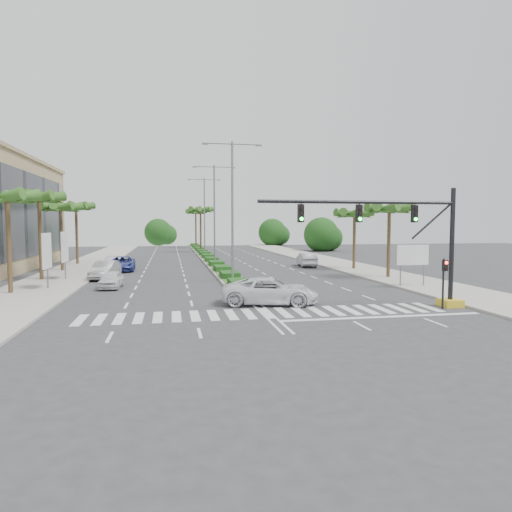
{
  "coord_description": "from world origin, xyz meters",
  "views": [
    {
      "loc": [
        -5.29,
        -24.89,
        5.07
      ],
      "look_at": [
        0.09,
        3.58,
        3.0
      ],
      "focal_mm": 32.0,
      "sensor_mm": 36.0,
      "label": 1
    }
  ],
  "objects_px": {
    "car_right": "(307,260)",
    "car_parked_b": "(105,270)",
    "car_parked_d": "(112,262)",
    "car_crossing": "(270,291)",
    "car_parked_c": "(122,264)",
    "car_parked_a": "(111,280)"
  },
  "relations": [
    {
      "from": "car_right",
      "to": "car_parked_b",
      "type": "bearing_deg",
      "value": 27.5
    },
    {
      "from": "car_parked_d",
      "to": "car_crossing",
      "type": "bearing_deg",
      "value": -71.92
    },
    {
      "from": "car_parked_b",
      "to": "car_parked_c",
      "type": "height_order",
      "value": "car_parked_b"
    },
    {
      "from": "car_parked_d",
      "to": "car_crossing",
      "type": "height_order",
      "value": "car_crossing"
    },
    {
      "from": "car_parked_b",
      "to": "car_parked_a",
      "type": "bearing_deg",
      "value": -70.47
    },
    {
      "from": "car_parked_a",
      "to": "car_parked_d",
      "type": "bearing_deg",
      "value": 99.38
    },
    {
      "from": "car_parked_d",
      "to": "car_parked_b",
      "type": "bearing_deg",
      "value": -94.36
    },
    {
      "from": "car_parked_b",
      "to": "car_parked_c",
      "type": "xyz_separation_m",
      "value": [
        0.79,
        7.11,
        -0.05
      ]
    },
    {
      "from": "car_parked_a",
      "to": "car_parked_c",
      "type": "bearing_deg",
      "value": 94.81
    },
    {
      "from": "car_parked_a",
      "to": "car_parked_c",
      "type": "xyz_separation_m",
      "value": [
        -0.48,
        13.32,
        0.1
      ]
    },
    {
      "from": "car_parked_d",
      "to": "car_crossing",
      "type": "xyz_separation_m",
      "value": [
        12.66,
        -25.89,
        0.17
      ]
    },
    {
      "from": "car_parked_a",
      "to": "car_crossing",
      "type": "relative_size",
      "value": 0.66
    },
    {
      "from": "car_parked_b",
      "to": "car_right",
      "type": "height_order",
      "value": "car_parked_b"
    },
    {
      "from": "car_parked_d",
      "to": "car_parked_a",
      "type": "bearing_deg",
      "value": -91.34
    },
    {
      "from": "car_parked_b",
      "to": "car_parked_c",
      "type": "relative_size",
      "value": 0.9
    },
    {
      "from": "car_parked_a",
      "to": "car_crossing",
      "type": "height_order",
      "value": "car_crossing"
    },
    {
      "from": "car_parked_a",
      "to": "car_parked_d",
      "type": "xyz_separation_m",
      "value": [
        -1.92,
        16.55,
        -0.02
      ]
    },
    {
      "from": "car_parked_a",
      "to": "car_parked_d",
      "type": "relative_size",
      "value": 0.87
    },
    {
      "from": "car_parked_a",
      "to": "car_right",
      "type": "distance_m",
      "value": 25.07
    },
    {
      "from": "car_parked_c",
      "to": "car_right",
      "type": "height_order",
      "value": "car_right"
    },
    {
      "from": "car_right",
      "to": "car_parked_d",
      "type": "bearing_deg",
      "value": 1.34
    },
    {
      "from": "car_parked_a",
      "to": "car_parked_b",
      "type": "relative_size",
      "value": 0.79
    }
  ]
}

